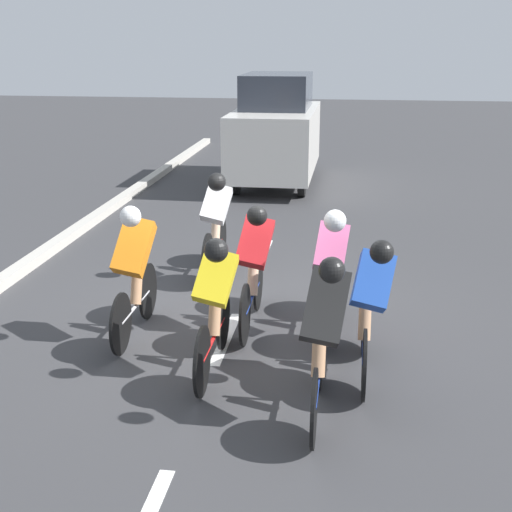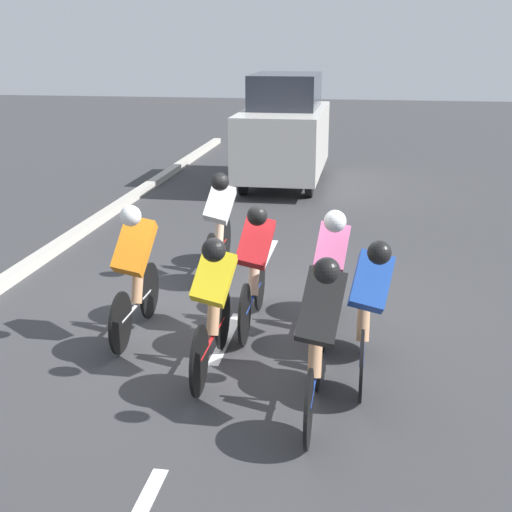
{
  "view_description": "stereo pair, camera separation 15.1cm",
  "coord_description": "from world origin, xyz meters",
  "views": [
    {
      "loc": [
        -1.31,
        7.62,
        3.15
      ],
      "look_at": [
        -0.33,
        0.59,
        0.95
      ],
      "focal_mm": 50.0,
      "sensor_mm": 36.0,
      "label": 1
    },
    {
      "loc": [
        -1.46,
        7.59,
        3.15
      ],
      "look_at": [
        -0.33,
        0.59,
        0.95
      ],
      "focal_mm": 50.0,
      "sensor_mm": 36.0,
      "label": 2
    }
  ],
  "objects": [
    {
      "name": "lane_stripe_mid",
      "position": [
        0.0,
        0.59,
        0.0
      ],
      "size": [
        0.12,
        1.4,
        0.01
      ],
      "primitive_type": "cube",
      "color": "white",
      "rests_on": "ground"
    },
    {
      "name": "cyclist_pink",
      "position": [
        -1.09,
        0.29,
        0.78
      ],
      "size": [
        0.39,
        1.68,
        1.46
      ],
      "color": "black",
      "rests_on": "ground"
    },
    {
      "name": "cyclist_yellow",
      "position": [
        -0.05,
        1.43,
        0.76
      ],
      "size": [
        0.42,
        1.71,
        1.44
      ],
      "color": "black",
      "rests_on": "ground"
    },
    {
      "name": "lane_stripe_far",
      "position": [
        0.0,
        -2.61,
        0.0
      ],
      "size": [
        0.12,
        1.4,
        0.01
      ],
      "primitive_type": "cube",
      "color": "white",
      "rests_on": "ground"
    },
    {
      "name": "support_car",
      "position": [
        0.41,
        -7.91,
        1.17
      ],
      "size": [
        1.7,
        3.95,
        2.37
      ],
      "color": "black",
      "rests_on": "ground"
    },
    {
      "name": "cyclist_orange",
      "position": [
        0.96,
        0.7,
        0.81
      ],
      "size": [
        0.42,
        1.64,
        1.53
      ],
      "color": "black",
      "rests_on": "ground"
    },
    {
      "name": "cyclist_red",
      "position": [
        -0.26,
        0.27,
        0.77
      ],
      "size": [
        0.42,
        1.71,
        1.47
      ],
      "color": "black",
      "rests_on": "ground"
    },
    {
      "name": "cyclist_white",
      "position": [
        0.51,
        -1.49,
        0.78
      ],
      "size": [
        0.42,
        1.65,
        1.47
      ],
      "color": "black",
      "rests_on": "ground"
    },
    {
      "name": "ground_plane",
      "position": [
        0.0,
        0.0,
        0.0
      ],
      "size": [
        60.0,
        60.0,
        0.0
      ],
      "primitive_type": "plane",
      "color": "#38383A"
    },
    {
      "name": "cyclist_black",
      "position": [
        -1.1,
        2.15,
        0.8
      ],
      "size": [
        0.42,
        1.65,
        1.53
      ],
      "color": "black",
      "rests_on": "ground"
    },
    {
      "name": "cyclist_blue",
      "position": [
        -1.5,
        1.33,
        0.76
      ],
      "size": [
        0.43,
        1.64,
        1.45
      ],
      "color": "black",
      "rests_on": "ground"
    }
  ]
}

